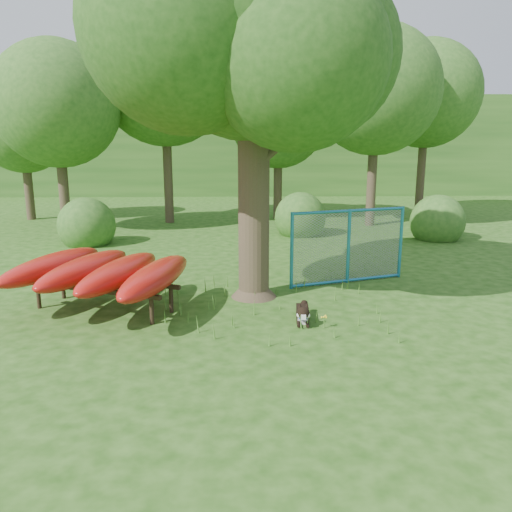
{
  "coord_description": "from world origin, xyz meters",
  "views": [
    {
      "loc": [
        -0.1,
        -8.35,
        3.16
      ],
      "look_at": [
        0.2,
        1.2,
        1.0
      ],
      "focal_mm": 35.0,
      "sensor_mm": 36.0,
      "label": 1
    }
  ],
  "objects_px": {
    "kayak_rack": "(102,271)",
    "fence_section": "(349,246)",
    "oak_tree": "(251,27)",
    "husky_dog": "(303,314)"
  },
  "relations": [
    {
      "from": "oak_tree",
      "to": "husky_dog",
      "type": "distance_m",
      "value": 5.46
    },
    {
      "from": "husky_dog",
      "to": "oak_tree",
      "type": "bearing_deg",
      "value": 124.91
    },
    {
      "from": "oak_tree",
      "to": "husky_dog",
      "type": "bearing_deg",
      "value": -60.25
    },
    {
      "from": "oak_tree",
      "to": "kayak_rack",
      "type": "xyz_separation_m",
      "value": [
        -2.87,
        -0.83,
        -4.52
      ]
    },
    {
      "from": "kayak_rack",
      "to": "oak_tree",
      "type": "bearing_deg",
      "value": 38.14
    },
    {
      "from": "fence_section",
      "to": "husky_dog",
      "type": "bearing_deg",
      "value": -136.61
    },
    {
      "from": "kayak_rack",
      "to": "fence_section",
      "type": "distance_m",
      "value": 5.43
    },
    {
      "from": "oak_tree",
      "to": "fence_section",
      "type": "relative_size",
      "value": 2.78
    },
    {
      "from": "fence_section",
      "to": "kayak_rack",
      "type": "bearing_deg",
      "value": -179.27
    },
    {
      "from": "kayak_rack",
      "to": "fence_section",
      "type": "height_order",
      "value": "fence_section"
    }
  ]
}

